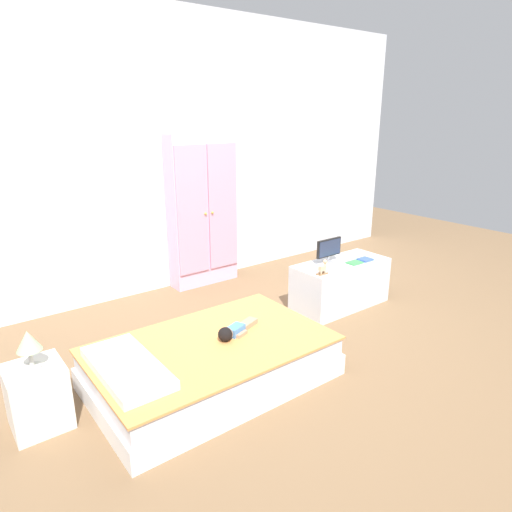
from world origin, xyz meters
The scene contains 13 objects.
ground_plane centered at (0.00, 0.00, -0.01)m, with size 10.00×10.00×0.02m, color brown.
back_wall centered at (0.00, 1.57, 1.35)m, with size 6.40×0.05×2.70m, color silver.
bed centered at (-0.66, -0.22, 0.14)m, with size 1.55×0.97×0.29m.
pillow centered at (-1.23, -0.22, 0.32)m, with size 0.32×0.70×0.06m, color white.
doll centered at (-0.50, -0.23, 0.32)m, with size 0.38×0.20×0.10m.
nightstand centered at (-1.69, 0.00, 0.19)m, with size 0.31×0.31×0.38m, color silver.
table_lamp centered at (-1.69, 0.00, 0.54)m, with size 0.13×0.13×0.22m.
wardrobe centered at (0.28, 1.42, 0.78)m, with size 0.71×0.24×1.55m.
tv_stand centered at (0.97, 0.12, 0.21)m, with size 0.92×0.42×0.43m, color silver.
tv_monitor centered at (0.86, 0.19, 0.56)m, with size 0.28×0.10×0.22m.
rocking_horse_toy centered at (0.60, 0.00, 0.49)m, with size 0.11×0.04×0.13m.
book_green centered at (1.03, 0.03, 0.44)m, with size 0.13×0.10×0.01m, color #429E51.
book_blue centered at (1.18, 0.03, 0.44)m, with size 0.12×0.11×0.02m, color blue.
Camera 1 is at (-2.03, -2.50, 1.73)m, focal length 31.56 mm.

